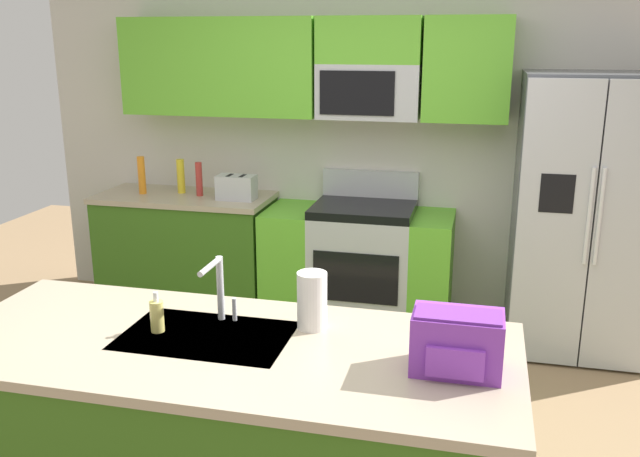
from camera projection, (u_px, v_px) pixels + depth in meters
kitchen_wall_unit at (354, 120)px, 5.03m from camera, size 5.20×0.43×2.60m
back_counter at (187, 251)px, 5.33m from camera, size 1.33×0.63×0.90m
range_oven at (358, 265)px, 5.03m from camera, size 1.36×0.61×1.10m
refrigerator at (585, 216)px, 4.49m from camera, size 0.90×0.76×1.85m
island_counter at (229, 442)px, 2.81m from camera, size 2.30×0.95×0.90m
toaster at (237, 187)px, 5.04m from camera, size 0.28×0.16×0.18m
pepper_mill at (199, 179)px, 5.14m from camera, size 0.05×0.05×0.26m
bottle_orange at (142, 175)px, 5.21m from camera, size 0.06×0.06×0.29m
bottle_yellow at (181, 176)px, 5.24m from camera, size 0.06×0.06×0.26m
sink_faucet at (219, 284)px, 2.84m from camera, size 0.09×0.21×0.28m
soap_dispenser at (157, 316)px, 2.78m from camera, size 0.06×0.06×0.17m
paper_towel_roll at (312, 300)px, 2.80m from camera, size 0.12×0.12×0.24m
backpack at (457, 341)px, 2.43m from camera, size 0.32×0.22×0.23m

